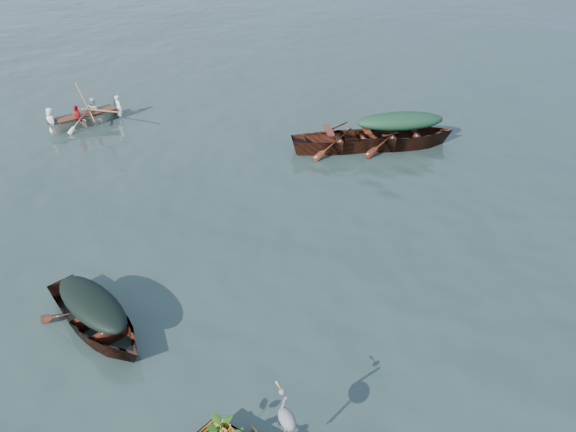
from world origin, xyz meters
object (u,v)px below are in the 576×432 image
object	(u,v)px
dark_covered_boat	(98,329)
rowed_boat	(88,124)
open_wooden_boat	(346,149)
heron	(287,426)
green_tarp_boat	(397,147)

from	to	relation	value
dark_covered_boat	rowed_boat	xyz separation A→B (m)	(1.39, 10.19, 0.00)
open_wooden_boat	dark_covered_boat	bearing A→B (deg)	137.34
rowed_boat	dark_covered_boat	bearing A→B (deg)	158.90
dark_covered_boat	heron	world-z (taller)	heron
open_wooden_boat	heron	bearing A→B (deg)	162.31
dark_covered_boat	rowed_boat	distance (m)	10.29
open_wooden_boat	rowed_boat	distance (m)	8.74
open_wooden_boat	heron	world-z (taller)	heron
open_wooden_boat	rowed_boat	size ratio (longest dim) A/B	1.32
open_wooden_boat	heron	xyz separation A→B (m)	(-6.20, -8.83, 0.89)
open_wooden_boat	heron	size ratio (longest dim) A/B	5.04
green_tarp_boat	open_wooden_boat	size ratio (longest dim) A/B	1.05
green_tarp_boat	heron	xyz separation A→B (m)	(-7.74, -8.32, 0.89)
green_tarp_boat	open_wooden_boat	bearing A→B (deg)	90.00
rowed_boat	green_tarp_boat	bearing A→B (deg)	-138.82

